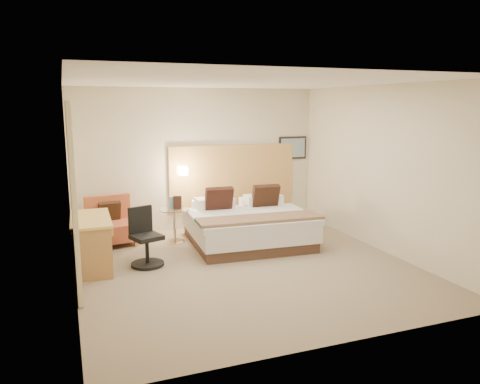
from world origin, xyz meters
name	(u,v)px	position (x,y,z in m)	size (l,w,h in m)	color
floor	(245,267)	(0.00, 0.00, -0.01)	(4.80, 5.00, 0.02)	#806D56
ceiling	(246,81)	(0.00, 0.00, 2.71)	(4.80, 5.00, 0.02)	white
wall_back	(198,159)	(0.00, 2.51, 1.35)	(4.80, 0.02, 2.70)	beige
wall_front	(341,215)	(0.00, -2.51, 1.35)	(4.80, 0.02, 2.70)	beige
wall_left	(68,187)	(-2.41, 0.00, 1.35)	(0.02, 5.00, 2.70)	beige
wall_right	(383,169)	(2.41, 0.00, 1.35)	(0.02, 5.00, 2.70)	beige
headboard_panel	(233,177)	(0.70, 2.47, 0.95)	(2.60, 0.04, 1.30)	#BC8949
art_frame	(293,148)	(2.02, 2.48, 1.50)	(0.62, 0.03, 0.47)	black
art_canvas	(293,148)	(2.02, 2.46, 1.50)	(0.54, 0.01, 0.39)	#758DA2
lamp_arm	(182,170)	(-0.35, 2.42, 1.15)	(0.02, 0.02, 0.12)	white
lamp_shade	(183,171)	(-0.35, 2.36, 1.15)	(0.15, 0.15, 0.15)	#FFEDC6
curtain	(74,201)	(-2.36, -0.25, 1.22)	(0.06, 0.90, 2.42)	beige
bottle_a	(171,203)	(-0.75, 1.63, 0.71)	(0.06, 0.06, 0.22)	#89B8D3
bottle_b	(173,202)	(-0.71, 1.67, 0.71)	(0.06, 0.06, 0.22)	#819AC7
menu_folder	(178,202)	(-0.65, 1.56, 0.72)	(0.14, 0.05, 0.24)	#341D15
bed	(247,225)	(0.47, 1.13, 0.32)	(2.09, 2.05, 0.97)	#432C21
lounge_chair	(112,225)	(-1.74, 1.89, 0.33)	(0.89, 0.82, 0.83)	tan
side_table	(174,224)	(-0.71, 1.59, 0.33)	(0.69, 0.69, 0.60)	silver
desk	(93,228)	(-2.11, 0.74, 0.60)	(0.59, 1.23, 0.76)	tan
desk_chair	(145,242)	(-1.38, 0.57, 0.36)	(0.63, 0.63, 0.87)	black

